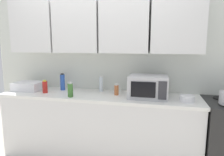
% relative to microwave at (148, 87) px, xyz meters
% --- Properties ---
extents(wall_back_with_cabinets, '(3.52, 0.38, 2.60)m').
position_rel_microwave_xyz_m(wall_back_with_cabinets, '(-0.66, 0.25, 0.54)').
color(wall_back_with_cabinets, silver).
rests_on(wall_back_with_cabinets, ground_plane).
extents(counter_run, '(2.65, 0.63, 0.90)m').
position_rel_microwave_xyz_m(counter_run, '(-0.66, 0.02, -0.59)').
color(counter_run, silver).
rests_on(counter_run, ground_plane).
extents(microwave, '(0.48, 0.37, 0.28)m').
position_rel_microwave_xyz_m(microwave, '(0.00, 0.00, 0.00)').
color(microwave, '#B7B7BC').
rests_on(microwave, counter_run).
extents(dish_rack, '(0.38, 0.30, 0.12)m').
position_rel_microwave_xyz_m(dish_rack, '(-1.73, 0.02, -0.08)').
color(dish_rack, silver).
rests_on(dish_rack, counter_run).
extents(bottle_green_oil, '(0.07, 0.07, 0.20)m').
position_rel_microwave_xyz_m(bottle_green_oil, '(-0.97, -0.19, -0.05)').
color(bottle_green_oil, '#386B2D').
rests_on(bottle_green_oil, counter_run).
extents(bottle_red_sauce, '(0.07, 0.07, 0.18)m').
position_rel_microwave_xyz_m(bottle_red_sauce, '(-1.40, -0.07, -0.06)').
color(bottle_red_sauce, red).
rests_on(bottle_red_sauce, counter_run).
extents(bottle_clear_tall, '(0.05, 0.05, 0.23)m').
position_rel_microwave_xyz_m(bottle_clear_tall, '(-0.67, 0.19, -0.03)').
color(bottle_clear_tall, silver).
rests_on(bottle_clear_tall, counter_run).
extents(bottle_blue_cleaner, '(0.07, 0.07, 0.24)m').
position_rel_microwave_xyz_m(bottle_blue_cleaner, '(-1.24, 0.15, -0.02)').
color(bottle_blue_cleaner, '#2D56B7').
rests_on(bottle_blue_cleaner, counter_run).
extents(bottle_spice_jar, '(0.06, 0.06, 0.15)m').
position_rel_microwave_xyz_m(bottle_spice_jar, '(-0.41, 0.03, -0.07)').
color(bottle_spice_jar, '#BC6638').
rests_on(bottle_spice_jar, counter_run).
extents(bowl_ceramic_small, '(0.17, 0.17, 0.07)m').
position_rel_microwave_xyz_m(bowl_ceramic_small, '(0.46, -0.09, -0.10)').
color(bowl_ceramic_small, silver).
rests_on(bowl_ceramic_small, counter_run).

